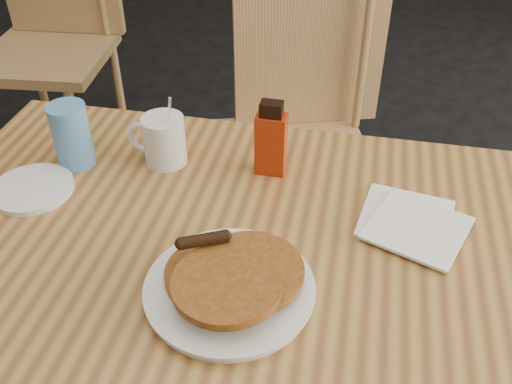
{
  "coord_description": "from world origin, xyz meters",
  "views": [
    {
      "loc": [
        0.16,
        -0.73,
        1.45
      ],
      "look_at": [
        -0.02,
        0.03,
        0.84
      ],
      "focal_mm": 40.0,
      "sensor_mm": 36.0,
      "label": 1
    }
  ],
  "objects_px": {
    "pancake_plate": "(230,283)",
    "syrup_bottle": "(271,141)",
    "blue_tumbler": "(72,135)",
    "coffee_mug": "(163,139)",
    "chair_main_far": "(301,110)",
    "chair_wall_extra": "(52,17)",
    "main_table": "(224,254)"
  },
  "relations": [
    {
      "from": "chair_wall_extra",
      "to": "pancake_plate",
      "type": "distance_m",
      "value": 1.72
    },
    {
      "from": "chair_wall_extra",
      "to": "syrup_bottle",
      "type": "xyz_separation_m",
      "value": [
        1.08,
        -0.98,
        0.21
      ]
    },
    {
      "from": "syrup_bottle",
      "to": "chair_main_far",
      "type": "bearing_deg",
      "value": 91.04
    },
    {
      "from": "coffee_mug",
      "to": "chair_wall_extra",
      "type": "bearing_deg",
      "value": 116.23
    },
    {
      "from": "syrup_bottle",
      "to": "blue_tumbler",
      "type": "bearing_deg",
      "value": -171.86
    },
    {
      "from": "chair_main_far",
      "to": "blue_tumbler",
      "type": "distance_m",
      "value": 0.75
    },
    {
      "from": "syrup_bottle",
      "to": "coffee_mug",
      "type": "bearing_deg",
      "value": -176.81
    },
    {
      "from": "pancake_plate",
      "to": "blue_tumbler",
      "type": "bearing_deg",
      "value": 145.77
    },
    {
      "from": "main_table",
      "to": "coffee_mug",
      "type": "relative_size",
      "value": 7.58
    },
    {
      "from": "pancake_plate",
      "to": "main_table",
      "type": "bearing_deg",
      "value": 110.77
    },
    {
      "from": "chair_main_far",
      "to": "coffee_mug",
      "type": "distance_m",
      "value": 0.62
    },
    {
      "from": "chair_main_far",
      "to": "coffee_mug",
      "type": "bearing_deg",
      "value": -130.19
    },
    {
      "from": "syrup_bottle",
      "to": "blue_tumbler",
      "type": "relative_size",
      "value": 1.18
    },
    {
      "from": "main_table",
      "to": "coffee_mug",
      "type": "height_order",
      "value": "coffee_mug"
    },
    {
      "from": "chair_wall_extra",
      "to": "pancake_plate",
      "type": "bearing_deg",
      "value": -57.76
    },
    {
      "from": "main_table",
      "to": "syrup_bottle",
      "type": "height_order",
      "value": "syrup_bottle"
    },
    {
      "from": "pancake_plate",
      "to": "syrup_bottle",
      "type": "xyz_separation_m",
      "value": [
        -0.01,
        0.35,
        0.05
      ]
    },
    {
      "from": "syrup_bottle",
      "to": "blue_tumbler",
      "type": "distance_m",
      "value": 0.41
    },
    {
      "from": "chair_main_far",
      "to": "chair_wall_extra",
      "type": "bearing_deg",
      "value": 137.84
    },
    {
      "from": "pancake_plate",
      "to": "syrup_bottle",
      "type": "distance_m",
      "value": 0.35
    },
    {
      "from": "main_table",
      "to": "syrup_bottle",
      "type": "bearing_deg",
      "value": 79.88
    },
    {
      "from": "main_table",
      "to": "pancake_plate",
      "type": "height_order",
      "value": "pancake_plate"
    },
    {
      "from": "pancake_plate",
      "to": "coffee_mug",
      "type": "xyz_separation_m",
      "value": [
        -0.23,
        0.33,
        0.03
      ]
    },
    {
      "from": "pancake_plate",
      "to": "blue_tumbler",
      "type": "relative_size",
      "value": 2.02
    },
    {
      "from": "pancake_plate",
      "to": "coffee_mug",
      "type": "relative_size",
      "value": 1.67
    },
    {
      "from": "chair_wall_extra",
      "to": "blue_tumbler",
      "type": "relative_size",
      "value": 7.55
    },
    {
      "from": "main_table",
      "to": "syrup_bottle",
      "type": "xyz_separation_m",
      "value": [
        0.04,
        0.22,
        0.12
      ]
    },
    {
      "from": "chair_wall_extra",
      "to": "coffee_mug",
      "type": "xyz_separation_m",
      "value": [
        0.85,
        -0.99,
        0.18
      ]
    },
    {
      "from": "coffee_mug",
      "to": "blue_tumbler",
      "type": "xyz_separation_m",
      "value": [
        -0.18,
        -0.05,
        0.01
      ]
    },
    {
      "from": "coffee_mug",
      "to": "blue_tumbler",
      "type": "relative_size",
      "value": 1.21
    },
    {
      "from": "chair_wall_extra",
      "to": "blue_tumbler",
      "type": "xyz_separation_m",
      "value": [
        0.67,
        -1.04,
        0.2
      ]
    },
    {
      "from": "coffee_mug",
      "to": "blue_tumbler",
      "type": "height_order",
      "value": "coffee_mug"
    }
  ]
}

